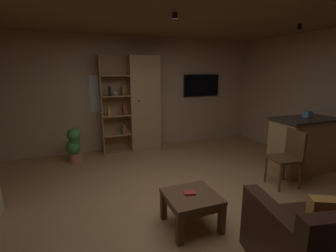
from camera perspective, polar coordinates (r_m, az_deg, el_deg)
The scene contains 14 objects.
floor at distance 3.58m, azimuth 2.41°, elevation -18.18°, with size 6.47×5.75×0.02m, color #A37A4C.
wall_back at distance 5.87m, azimuth -8.83°, elevation 7.36°, with size 6.59×0.06×2.60m, color tan.
ceiling at distance 3.17m, azimuth 2.90°, elevation 27.02°, with size 6.47×5.75×0.02m, color brown.
window_pane_back at distance 5.75m, azimuth -14.26°, elevation 7.37°, with size 0.71×0.01×0.81m, color white.
bookshelf_cabinet at distance 5.67m, azimuth -6.50°, elevation 4.97°, with size 1.32×0.41×2.17m.
kitchen_bar_counter at distance 5.27m, azimuth 29.95°, elevation -3.60°, with size 1.45×0.65×1.00m.
tissue_box at distance 5.17m, azimuth 29.85°, elevation 2.43°, with size 0.12×0.12×0.11m, color #598CBF.
coffee_table at distance 3.03m, azimuth 5.51°, elevation -17.11°, with size 0.60×0.59×0.41m.
table_book_0 at distance 3.00m, azimuth 5.11°, elevation -15.29°, with size 0.14×0.10×0.02m, color #B22D2D.
dining_chair at distance 4.37m, azimuth 26.39°, elevation -5.93°, with size 0.47×0.47×0.92m.
potted_floor_plant at distance 5.32m, azimuth -21.14°, elevation -4.09°, with size 0.31×0.31×0.72m.
wall_mounted_tv at distance 6.46m, azimuth 7.81°, elevation 9.40°, with size 0.99×0.06×0.56m.
track_light_spot_1 at distance 3.50m, azimuth 1.65°, elevation 24.32°, with size 0.07×0.07×0.09m, color black.
track_light_spot_2 at distance 4.75m, azimuth 28.42°, elevation 19.76°, with size 0.07×0.07×0.09m, color black.
Camera 1 is at (-1.23, -2.82, 1.82)m, focal length 26.05 mm.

